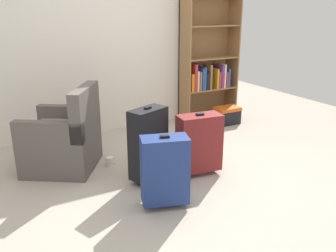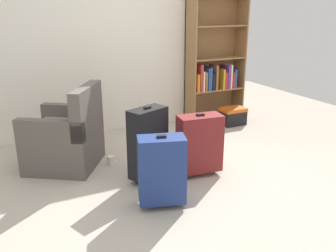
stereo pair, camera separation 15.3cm
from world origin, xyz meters
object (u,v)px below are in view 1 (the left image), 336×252
(suitcase_navy_blue, at_px, (165,170))
(armchair, at_px, (65,140))
(mug, at_px, (110,161))
(suitcase_dark_red, at_px, (199,143))
(storage_box, at_px, (227,115))
(suitcase_black, at_px, (148,143))
(bookshelf, at_px, (207,64))

(suitcase_navy_blue, bearing_deg, armchair, 115.11)
(mug, bearing_deg, suitcase_dark_red, -40.66)
(storage_box, height_order, suitcase_dark_red, suitcase_dark_red)
(mug, xyz_separation_m, storage_box, (2.06, 0.59, 0.09))
(armchair, bearing_deg, suitcase_dark_red, -34.51)
(suitcase_black, bearing_deg, suitcase_navy_blue, -99.78)
(armchair, bearing_deg, mug, -21.31)
(mug, relative_size, suitcase_navy_blue, 0.18)
(suitcase_navy_blue, bearing_deg, suitcase_black, 80.22)
(bookshelf, xyz_separation_m, storage_box, (0.11, -0.40, -0.72))
(armchair, height_order, suitcase_dark_red, armchair)
(mug, distance_m, suitcase_black, 0.68)
(mug, relative_size, suitcase_dark_red, 0.18)
(bookshelf, xyz_separation_m, suitcase_navy_blue, (-1.81, -2.04, -0.51))
(storage_box, bearing_deg, armchair, -170.38)
(bookshelf, xyz_separation_m, mug, (-1.95, -0.99, -0.81))
(suitcase_black, bearing_deg, bookshelf, 41.57)
(armchair, distance_m, storage_box, 2.54)
(storage_box, bearing_deg, suitcase_dark_red, -136.70)
(suitcase_black, bearing_deg, suitcase_dark_red, -11.61)
(armchair, height_order, suitcase_navy_blue, armchair)
(bookshelf, distance_m, suitcase_navy_blue, 2.78)
(storage_box, bearing_deg, bookshelf, 105.45)
(suitcase_black, bearing_deg, armchair, 132.97)
(bookshelf, relative_size, suitcase_dark_red, 2.82)
(armchair, height_order, storage_box, armchair)
(armchair, bearing_deg, suitcase_black, -47.03)
(bookshelf, relative_size, suitcase_navy_blue, 2.83)
(bookshelf, height_order, suitcase_dark_red, bookshelf)
(suitcase_dark_red, height_order, suitcase_black, suitcase_black)
(suitcase_dark_red, xyz_separation_m, suitcase_navy_blue, (-0.61, -0.40, -0.00))
(suitcase_dark_red, relative_size, suitcase_navy_blue, 1.00)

